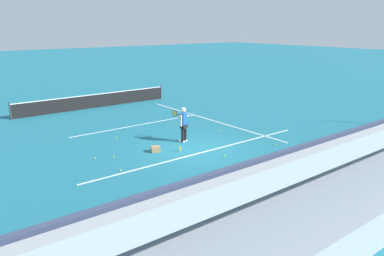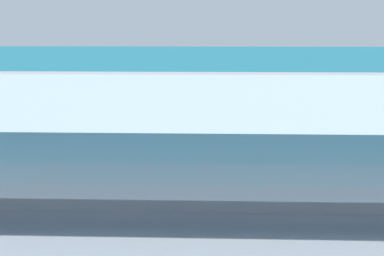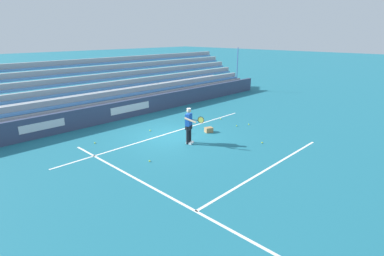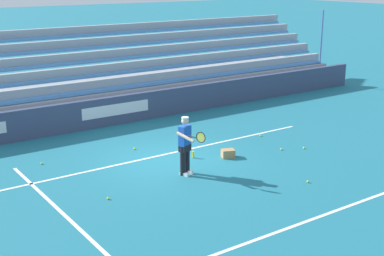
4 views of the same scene
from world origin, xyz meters
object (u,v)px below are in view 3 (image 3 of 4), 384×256
at_px(tennis_player, 189,125).
at_px(water_bottle, 188,132).
at_px(tennis_ball_near_player, 262,143).
at_px(tennis_ball_far_right, 237,126).
at_px(tennis_ball_stray_back, 150,161).
at_px(tennis_ball_far_left, 150,131).
at_px(tennis_ball_midcourt, 95,143).
at_px(tennis_ball_on_baseline, 221,119).
at_px(tennis_ball_toward_net, 249,124).
at_px(ball_box_cardboard, 209,130).

xyz_separation_m(tennis_player, water_bottle, (-1.00, -1.04, -0.78)).
xyz_separation_m(tennis_ball_near_player, water_bottle, (1.43, -3.53, 0.08)).
xyz_separation_m(tennis_player, tennis_ball_far_right, (-3.82, -0.01, -0.86)).
bearing_deg(tennis_ball_stray_back, tennis_ball_far_right, -176.80).
relative_size(tennis_ball_far_left, tennis_ball_midcourt, 1.00).
bearing_deg(tennis_ball_midcourt, tennis_player, 134.62).
xyz_separation_m(tennis_ball_near_player, tennis_ball_far_right, (-1.39, -2.50, 0.00)).
xyz_separation_m(tennis_player, tennis_ball_far_left, (0.13, -2.83, -0.86)).
bearing_deg(tennis_ball_far_right, tennis_ball_on_baseline, -106.98).
distance_m(tennis_ball_far_left, water_bottle, 2.11).
bearing_deg(tennis_ball_near_player, tennis_ball_far_right, -119.14).
height_order(tennis_ball_on_baseline, tennis_ball_near_player, same).
bearing_deg(tennis_ball_near_player, tennis_ball_on_baseline, -114.75).
xyz_separation_m(tennis_ball_midcourt, water_bottle, (-4.15, 2.15, 0.08)).
bearing_deg(tennis_ball_on_baseline, tennis_ball_toward_net, 97.13).
bearing_deg(tennis_ball_far_right, tennis_ball_stray_back, 3.20).
bearing_deg(tennis_ball_far_right, tennis_ball_far_left, -35.51).
distance_m(ball_box_cardboard, tennis_ball_toward_net, 2.72).
bearing_deg(tennis_ball_toward_net, tennis_ball_far_right, -25.52).
distance_m(ball_box_cardboard, water_bottle, 1.11).
bearing_deg(tennis_ball_on_baseline, ball_box_cardboard, 25.12).
bearing_deg(tennis_player, tennis_ball_midcourt, -45.38).
bearing_deg(tennis_ball_near_player, tennis_ball_far_left, -64.33).
relative_size(tennis_ball_on_baseline, tennis_ball_stray_back, 1.00).
bearing_deg(tennis_ball_midcourt, tennis_ball_toward_net, 155.38).
bearing_deg(ball_box_cardboard, tennis_ball_midcourt, -28.35).
bearing_deg(tennis_ball_midcourt, tennis_ball_far_right, 155.47).
bearing_deg(ball_box_cardboard, tennis_ball_toward_net, 163.32).
bearing_deg(tennis_ball_far_right, water_bottle, -20.06).
distance_m(tennis_ball_on_baseline, tennis_ball_far_right, 1.62).
relative_size(tennis_ball_on_baseline, tennis_ball_toward_net, 1.00).
distance_m(tennis_ball_far_right, water_bottle, 3.01).
relative_size(ball_box_cardboard, tennis_ball_far_right, 6.06).
xyz_separation_m(ball_box_cardboard, tennis_ball_toward_net, (-2.60, 0.78, -0.10)).
height_order(tennis_ball_toward_net, water_bottle, water_bottle).
relative_size(tennis_player, ball_box_cardboard, 4.29).
distance_m(tennis_ball_on_baseline, tennis_ball_stray_back, 7.21).
height_order(ball_box_cardboard, water_bottle, ball_box_cardboard).
height_order(ball_box_cardboard, tennis_ball_far_left, ball_box_cardboard).
bearing_deg(tennis_ball_far_left, water_bottle, 122.17).
height_order(tennis_player, ball_box_cardboard, tennis_player).
distance_m(tennis_ball_stray_back, tennis_ball_far_left, 4.07).
distance_m(tennis_ball_toward_net, tennis_ball_far_left, 5.63).
xyz_separation_m(tennis_player, tennis_ball_near_player, (-2.43, 2.49, -0.86)).
xyz_separation_m(tennis_ball_on_baseline, water_bottle, (3.30, 0.52, 0.08)).
bearing_deg(tennis_ball_far_left, tennis_ball_midcourt, -6.88).
height_order(tennis_ball_on_baseline, tennis_ball_toward_net, same).
distance_m(tennis_ball_toward_net, tennis_ball_midcourt, 8.46).
bearing_deg(water_bottle, ball_box_cardboard, 147.65).
bearing_deg(tennis_ball_far_right, tennis_ball_midcourt, -24.53).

